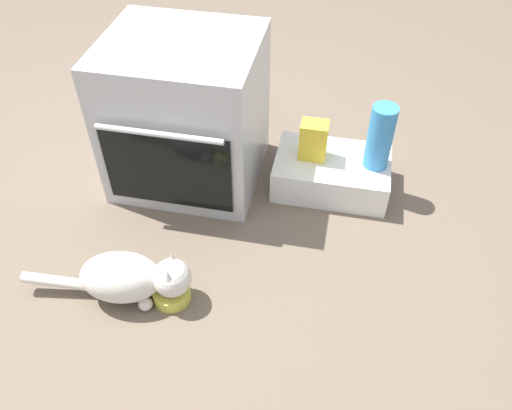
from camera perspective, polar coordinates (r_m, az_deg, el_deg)
The scene contains 7 objects.
ground at distance 2.24m, azimuth -9.22°, elevation -4.33°, with size 8.00×8.00×0.00m, color #6B5B4C.
oven at distance 2.36m, azimuth -7.63°, elevation 9.80°, with size 0.64×0.62×0.68m.
pantry_cabinet at distance 2.44m, azimuth 8.20°, elevation 3.47°, with size 0.52×0.34×0.16m, color white.
food_bowl at distance 2.05m, azimuth -9.17°, elevation -9.45°, with size 0.14×0.14×0.08m.
cat at distance 2.02m, azimuth -13.52°, elevation -7.68°, with size 0.65×0.23×0.21m.
water_bottle at distance 2.31m, azimuth 13.35°, elevation 7.19°, with size 0.11×0.11×0.30m, color #388CD1.
snack_bag at distance 2.34m, azimuth 6.28°, elevation 7.01°, with size 0.12×0.09×0.18m, color yellow.
Camera 1 is at (0.64, -1.35, 1.67)m, focal length 36.75 mm.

